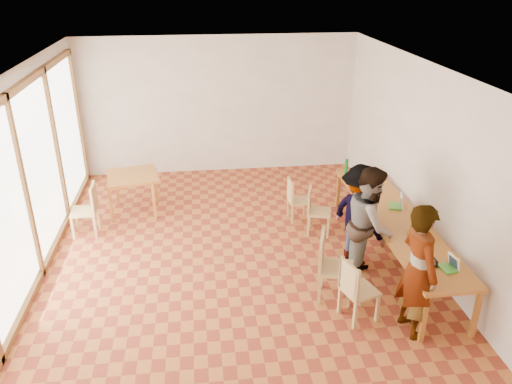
# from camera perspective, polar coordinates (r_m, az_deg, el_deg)

# --- Properties ---
(ground) EXTENTS (8.00, 8.00, 0.00)m
(ground) POSITION_cam_1_polar(r_m,az_deg,el_deg) (7.99, -2.41, -8.10)
(ground) COLOR #AC5B29
(ground) RESTS_ON ground
(wall_back) EXTENTS (6.00, 0.10, 3.00)m
(wall_back) POSITION_cam_1_polar(r_m,az_deg,el_deg) (11.09, -4.29, 9.80)
(wall_back) COLOR silver
(wall_back) RESTS_ON ground
(wall_front) EXTENTS (6.00, 0.10, 3.00)m
(wall_front) POSITION_cam_1_polar(r_m,az_deg,el_deg) (3.94, 2.36, -20.97)
(wall_front) COLOR silver
(wall_front) RESTS_ON ground
(wall_right) EXTENTS (0.10, 8.00, 3.00)m
(wall_right) POSITION_cam_1_polar(r_m,az_deg,el_deg) (8.07, 19.15, 2.77)
(wall_right) COLOR silver
(wall_right) RESTS_ON ground
(window_wall) EXTENTS (0.10, 8.00, 3.00)m
(window_wall) POSITION_cam_1_polar(r_m,az_deg,el_deg) (7.69, -25.18, 0.67)
(window_wall) COLOR white
(window_wall) RESTS_ON ground
(ceiling) EXTENTS (6.00, 8.00, 0.04)m
(ceiling) POSITION_cam_1_polar(r_m,az_deg,el_deg) (6.86, -2.87, 13.69)
(ceiling) COLOR white
(ceiling) RESTS_ON wall_back
(communal_table) EXTENTS (0.80, 4.00, 0.75)m
(communal_table) POSITION_cam_1_polar(r_m,az_deg,el_deg) (8.07, 15.59, -2.97)
(communal_table) COLOR #B07427
(communal_table) RESTS_ON ground
(side_table) EXTENTS (0.90, 0.90, 0.75)m
(side_table) POSITION_cam_1_polar(r_m,az_deg,el_deg) (9.59, -13.90, 1.48)
(side_table) COLOR #B07427
(side_table) RESTS_ON ground
(chair_near) EXTENTS (0.52, 0.52, 0.47)m
(chair_near) POSITION_cam_1_polar(r_m,az_deg,el_deg) (6.67, 11.19, -10.34)
(chair_near) COLOR tan
(chair_near) RESTS_ON ground
(chair_mid) EXTENTS (0.59, 0.59, 0.53)m
(chair_mid) POSITION_cam_1_polar(r_m,az_deg,el_deg) (7.00, 8.30, -7.59)
(chair_mid) COLOR tan
(chair_mid) RESTS_ON ground
(chair_far) EXTENTS (0.39, 0.39, 0.43)m
(chair_far) POSITION_cam_1_polar(r_m,az_deg,el_deg) (9.07, 4.43, -0.43)
(chair_far) COLOR tan
(chair_far) RESTS_ON ground
(chair_empty) EXTENTS (0.49, 0.49, 0.45)m
(chair_empty) POSITION_cam_1_polar(r_m,az_deg,el_deg) (8.67, 6.67, -1.55)
(chair_empty) COLOR tan
(chair_empty) RESTS_ON ground
(chair_spare) EXTENTS (0.44, 0.44, 0.49)m
(chair_spare) POSITION_cam_1_polar(r_m,az_deg,el_deg) (9.01, -18.56, -1.35)
(chair_spare) COLOR tan
(chair_spare) RESTS_ON ground
(person_near) EXTENTS (0.53, 0.71, 1.79)m
(person_near) POSITION_cam_1_polar(r_m,az_deg,el_deg) (6.49, 18.01, -8.53)
(person_near) COLOR gray
(person_near) RESTS_ON ground
(person_mid) EXTENTS (0.91, 1.03, 1.77)m
(person_mid) POSITION_cam_1_polar(r_m,az_deg,el_deg) (7.42, 12.84, -3.62)
(person_mid) COLOR gray
(person_mid) RESTS_ON ground
(person_far) EXTENTS (0.99, 1.21, 1.64)m
(person_far) POSITION_cam_1_polar(r_m,az_deg,el_deg) (7.78, 11.69, -2.66)
(person_far) COLOR gray
(person_far) RESTS_ON ground
(laptop_near) EXTENTS (0.23, 0.25, 0.19)m
(laptop_near) POSITION_cam_1_polar(r_m,az_deg,el_deg) (6.91, 21.35, -7.80)
(laptop_near) COLOR green
(laptop_near) RESTS_ON communal_table
(laptop_mid) EXTENTS (0.26, 0.29, 0.21)m
(laptop_mid) POSITION_cam_1_polar(r_m,az_deg,el_deg) (7.54, 18.10, -4.43)
(laptop_mid) COLOR green
(laptop_mid) RESTS_ON communal_table
(laptop_far) EXTENTS (0.31, 0.33, 0.23)m
(laptop_far) POSITION_cam_1_polar(r_m,az_deg,el_deg) (8.32, 15.99, -1.31)
(laptop_far) COLOR green
(laptop_far) RESTS_ON communal_table
(yellow_mug) EXTENTS (0.16, 0.16, 0.10)m
(yellow_mug) POSITION_cam_1_polar(r_m,az_deg,el_deg) (7.04, 21.74, -7.27)
(yellow_mug) COLOR yellow
(yellow_mug) RESTS_ON communal_table
(green_bottle) EXTENTS (0.07, 0.07, 0.28)m
(green_bottle) POSITION_cam_1_polar(r_m,az_deg,el_deg) (9.44, 10.29, 2.89)
(green_bottle) COLOR #146921
(green_bottle) RESTS_ON communal_table
(clear_glass) EXTENTS (0.07, 0.07, 0.09)m
(clear_glass) POSITION_cam_1_polar(r_m,az_deg,el_deg) (9.22, 13.10, 1.48)
(clear_glass) COLOR silver
(clear_glass) RESTS_ON communal_table
(condiment_cup) EXTENTS (0.08, 0.08, 0.06)m
(condiment_cup) POSITION_cam_1_polar(r_m,az_deg,el_deg) (7.44, 19.19, -5.28)
(condiment_cup) COLOR white
(condiment_cup) RESTS_ON communal_table
(pink_phone) EXTENTS (0.05, 0.10, 0.01)m
(pink_phone) POSITION_cam_1_polar(r_m,az_deg,el_deg) (9.59, 10.33, 2.38)
(pink_phone) COLOR #BC385D
(pink_phone) RESTS_ON communal_table
(black_pouch) EXTENTS (0.16, 0.26, 0.09)m
(black_pouch) POSITION_cam_1_polar(r_m,az_deg,el_deg) (6.95, 19.01, -7.34)
(black_pouch) COLOR black
(black_pouch) RESTS_ON communal_table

